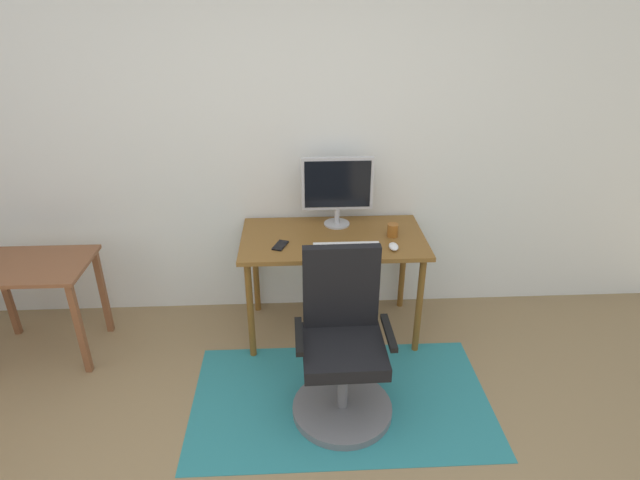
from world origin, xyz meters
name	(u,v)px	position (x,y,z in m)	size (l,w,h in m)	color
wall_back	(305,141)	(0.00, 2.20, 1.30)	(6.00, 0.10, 2.60)	silver
area_rug	(341,399)	(0.17, 1.06, 0.00)	(1.79, 1.03, 0.01)	teal
desk	(333,248)	(0.17, 1.79, 0.67)	(1.23, 0.67, 0.75)	brown
monitor	(337,186)	(0.21, 1.99, 1.04)	(0.49, 0.18, 0.49)	#B2B2B7
keyboard	(347,248)	(0.25, 1.61, 0.76)	(0.43, 0.13, 0.02)	white
computer_mouse	(394,246)	(0.55, 1.59, 0.77)	(0.06, 0.10, 0.03)	white
coffee_cup	(393,230)	(0.57, 1.78, 0.80)	(0.07, 0.07, 0.09)	#94531C
cell_phone	(280,245)	(-0.18, 1.67, 0.76)	(0.07, 0.14, 0.01)	black
office_chair	(342,355)	(0.17, 1.01, 0.38)	(0.59, 0.59, 1.00)	slate
side_table	(32,280)	(-1.78, 1.63, 0.57)	(0.74, 0.52, 0.68)	brown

